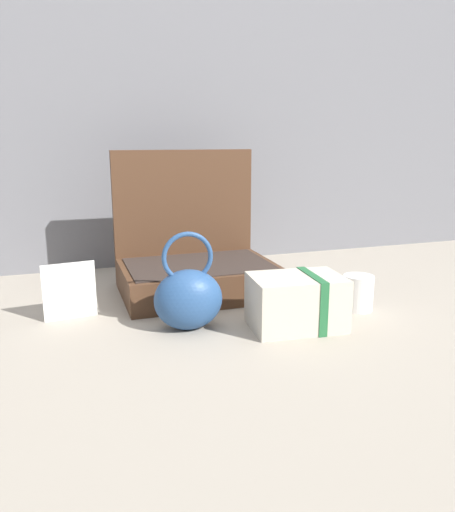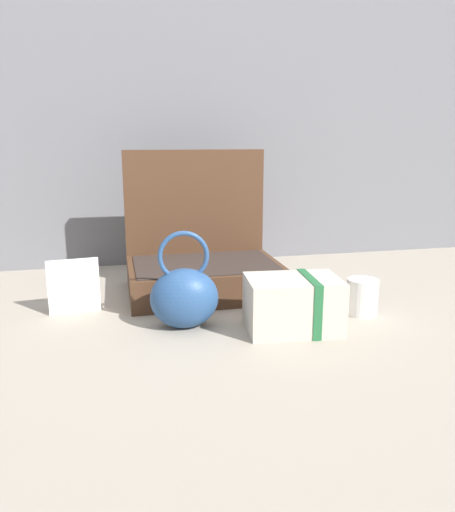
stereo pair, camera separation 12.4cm
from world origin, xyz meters
The scene contains 7 objects.
ground_plane centered at (0.00, 0.00, 0.00)m, with size 6.00×6.00×0.00m, color #9E9384.
back_wall centered at (0.00, 0.58, 0.70)m, with size 3.20×0.06×1.40m, color slate.
open_suitcase centered at (-0.05, 0.20, 0.09)m, with size 0.43×0.32×0.40m.
teal_pouch_handbag centered at (-0.14, -0.09, 0.08)m, with size 0.17×0.12×0.23m.
cream_toiletry_bag centered at (0.10, -0.16, 0.06)m, with size 0.22×0.16×0.13m.
coffee_mug centered at (0.30, -0.10, 0.05)m, with size 0.11×0.08×0.09m.
info_card_left centered at (-0.40, 0.07, 0.07)m, with size 0.13×0.01×0.14m, color white.
Camera 2 is at (-0.29, -1.19, 0.44)m, focal length 35.15 mm.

